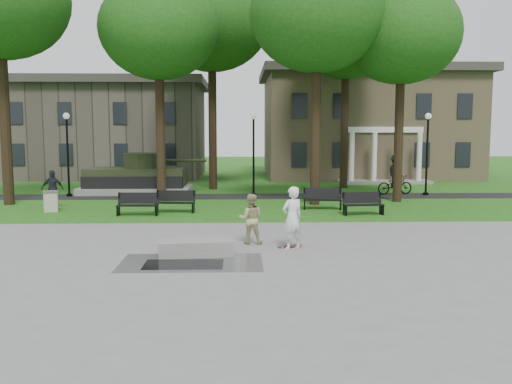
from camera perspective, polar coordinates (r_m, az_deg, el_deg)
ground at (r=18.95m, az=-0.81°, el=-4.84°), size 120.00×120.00×0.00m
plaza at (r=14.08m, az=-0.48°, el=-8.78°), size 22.00×16.00×0.02m
footpath at (r=30.81m, az=-1.17°, el=-0.46°), size 44.00×2.60×0.01m
building_right at (r=45.76m, az=11.36°, el=7.11°), size 17.00×12.00×8.60m
building_left at (r=46.34m, az=-15.18°, el=6.09°), size 15.00×10.00×7.20m
tree_1 at (r=29.85m, az=-10.23°, el=16.47°), size 6.20×6.20×11.63m
tree_2 at (r=27.92m, az=6.43°, el=17.99°), size 6.60×6.60×12.16m
tree_3 at (r=29.69m, az=15.09°, el=15.70°), size 6.00×6.00×11.19m
tree_4 at (r=35.27m, az=-4.69°, el=17.34°), size 7.20×7.20×13.50m
tree_5 at (r=36.23m, az=9.46°, el=15.83°), size 6.40×6.40×12.44m
lamp_left at (r=32.39m, az=-19.23°, el=4.46°), size 0.36×0.36×4.73m
lamp_mid at (r=30.91m, az=-0.26°, el=4.74°), size 0.36×0.36×4.73m
lamp_right at (r=32.73m, az=17.58°, el=4.54°), size 0.36×0.36×4.73m
tank_monument at (r=33.29m, az=-12.40°, el=1.38°), size 7.45×3.40×2.40m
puddle at (r=15.30m, az=-7.64°, el=-7.56°), size 2.20×1.20×0.00m
concrete_block at (r=16.39m, az=-6.32°, el=-5.80°), size 2.30×1.23×0.45m
skateboard at (r=17.35m, az=3.58°, el=-5.73°), size 0.80×0.35×0.07m
skateboarder at (r=16.92m, az=3.84°, el=-2.75°), size 0.86×0.76×1.98m
friend_watching at (r=17.74m, az=-0.57°, el=-2.84°), size 0.84×0.67×1.65m
pedestrian_walker at (r=28.03m, az=-20.65°, el=0.30°), size 1.08×0.48×1.83m
cyclist at (r=32.78m, az=14.42°, el=1.41°), size 2.25×1.33×2.33m
park_bench_0 at (r=24.43m, az=-12.33°, el=-1.20°), size 1.81×0.58×1.00m
park_bench_1 at (r=25.03m, az=-8.52°, el=-0.94°), size 1.84×0.71×1.00m
park_bench_2 at (r=25.94m, az=6.99°, el=-0.66°), size 1.84×0.71×1.00m
park_bench_3 at (r=24.51m, az=11.20°, el=-1.15°), size 1.84×0.74×1.00m
trash_bin at (r=26.76m, az=-20.77°, el=-0.90°), size 0.81×0.81×0.96m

